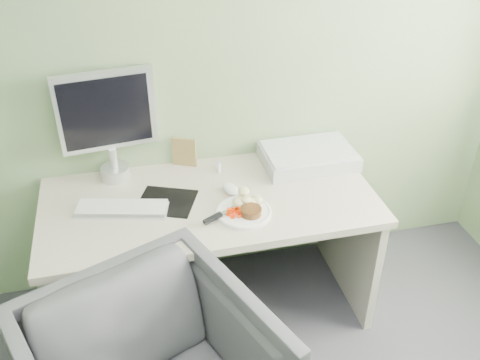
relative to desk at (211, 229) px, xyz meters
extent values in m
plane|color=gray|center=(0.00, 0.38, 0.80)|extent=(3.50, 0.00, 3.50)
cube|color=#C0B6A1|center=(0.00, 0.00, 0.16)|extent=(1.60, 0.75, 0.04)
cube|color=#BAB59F|center=(-0.76, 0.00, -0.20)|extent=(0.04, 0.70, 0.69)
cube|color=#BAB59F|center=(0.76, 0.00, -0.20)|extent=(0.04, 0.70, 0.69)
cylinder|color=white|center=(0.13, -0.15, 0.19)|extent=(0.26, 0.26, 0.01)
cylinder|color=black|center=(0.16, -0.18, 0.21)|extent=(0.13, 0.13, 0.03)
ellipsoid|color=tan|center=(0.16, -0.10, 0.23)|extent=(0.12, 0.09, 0.07)
cube|color=#FF3305|center=(0.09, -0.17, 0.22)|extent=(0.07, 0.07, 0.04)
cube|color=silver|center=(0.10, -0.13, 0.21)|extent=(0.14, 0.09, 0.01)
cube|color=black|center=(-0.02, -0.19, 0.21)|extent=(0.10, 0.07, 0.02)
cube|color=black|center=(-0.20, 0.02, 0.18)|extent=(0.33, 0.31, 0.00)
cube|color=white|center=(-0.41, 0.00, 0.20)|extent=(0.43, 0.22, 0.02)
ellipsoid|color=white|center=(0.11, 0.03, 0.20)|extent=(0.10, 0.13, 0.04)
cube|color=olive|center=(-0.07, 0.33, 0.26)|extent=(0.12, 0.07, 0.16)
cylinder|color=white|center=(0.09, 0.22, 0.21)|extent=(0.02, 0.02, 0.05)
cone|color=#8BAEDE|center=(0.09, 0.22, 0.24)|extent=(0.02, 0.02, 0.02)
cube|color=#A4A7AB|center=(0.57, 0.21, 0.22)|extent=(0.48, 0.32, 0.07)
cylinder|color=silver|center=(-0.43, 0.29, 0.21)|extent=(0.15, 0.15, 0.06)
cylinder|color=silver|center=(-0.43, 0.29, 0.30)|extent=(0.04, 0.04, 0.10)
cube|color=silver|center=(-0.43, 0.32, 0.55)|extent=(0.47, 0.10, 0.39)
cube|color=black|center=(-0.43, 0.30, 0.55)|extent=(0.41, 0.06, 0.34)
camera|label=1|loc=(-0.34, -2.07, 1.66)|focal=40.00mm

